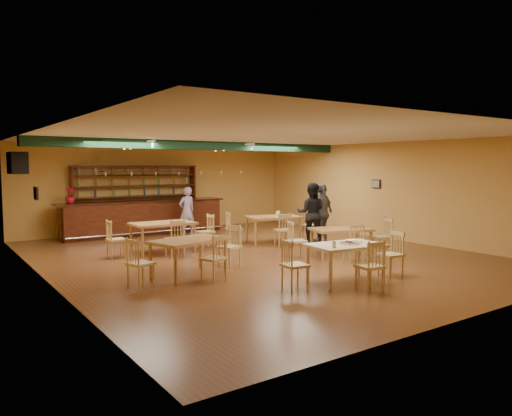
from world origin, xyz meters
TOP-DOWN VIEW (x-y plane):
  - floor at (0.00, 0.00)m, footprint 12.00×12.00m
  - ceiling_beam at (0.00, 2.80)m, footprint 10.00×0.30m
  - track_rail_left at (-1.80, 3.40)m, footprint 0.05×2.50m
  - track_rail_right at (1.40, 3.40)m, footprint 0.05×2.50m
  - ac_unit at (-4.80, 4.20)m, footprint 0.34×0.70m
  - picture_left at (-4.97, 1.00)m, footprint 0.04×0.34m
  - picture_right at (4.97, 0.50)m, footprint 0.04×0.34m
  - bar_counter at (-0.95, 5.15)m, footprint 5.56×0.85m
  - back_bar_hutch at (-0.95, 5.78)m, footprint 4.30×0.40m
  - poinsettia at (-3.28, 5.15)m, footprint 0.36×0.36m
  - dining_table_a at (-1.79, 1.73)m, footprint 1.60×0.97m
  - dining_table_b at (1.64, 1.50)m, footprint 1.74×1.30m
  - dining_table_c at (-2.46, -1.10)m, footprint 1.73×1.30m
  - dining_table_d at (1.62, -1.35)m, footprint 1.64×1.27m
  - near_table at (-0.21, -3.35)m, footprint 1.52×1.08m
  - pizza_tray at (-0.11, -3.35)m, footprint 0.45×0.45m
  - parmesan_shaker at (-0.66, -3.50)m, footprint 0.08×0.08m
  - napkin_stack at (0.15, -3.15)m, footprint 0.22×0.18m
  - pizza_server at (0.04, -3.30)m, footprint 0.31×0.26m
  - side_plate at (0.35, -3.55)m, footprint 0.25×0.25m
  - patron_bar at (0.20, 4.33)m, footprint 0.62×0.45m
  - patron_right_a at (2.44, 0.70)m, footprint 1.08×1.09m
  - patron_right_b at (2.82, 0.65)m, footprint 1.11×0.72m

SIDE VIEW (x-z plane):
  - floor at x=0.00m, z-range 0.00..0.00m
  - dining_table_d at x=1.62m, z-range 0.00..0.72m
  - near_table at x=-0.21m, z-range 0.00..0.76m
  - dining_table_c at x=-2.46m, z-range 0.00..0.77m
  - dining_table_b at x=1.64m, z-range 0.00..0.78m
  - dining_table_a at x=-1.79m, z-range 0.00..0.80m
  - bar_counter at x=-0.95m, z-range 0.00..1.13m
  - side_plate at x=0.35m, z-range 0.76..0.77m
  - pizza_tray at x=-0.11m, z-range 0.76..0.78m
  - napkin_stack at x=0.15m, z-range 0.76..0.79m
  - pizza_server at x=0.04m, z-range 0.78..0.78m
  - patron_bar at x=0.20m, z-range 0.00..1.59m
  - parmesan_shaker at x=-0.66m, z-range 0.76..0.87m
  - patron_right_b at x=2.82m, z-range 0.00..1.75m
  - patron_right_a at x=2.44m, z-range 0.00..1.77m
  - back_bar_hutch at x=-0.95m, z-range 0.00..2.28m
  - poinsettia at x=-3.28m, z-range 1.13..1.63m
  - picture_left at x=-4.97m, z-range 1.56..1.84m
  - picture_right at x=4.97m, z-range 1.56..1.84m
  - ac_unit at x=-4.80m, z-range 2.11..2.59m
  - ceiling_beam at x=0.00m, z-range 2.75..3.00m
  - track_rail_left at x=-1.80m, z-range 2.92..2.96m
  - track_rail_right at x=1.40m, z-range 2.92..2.96m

